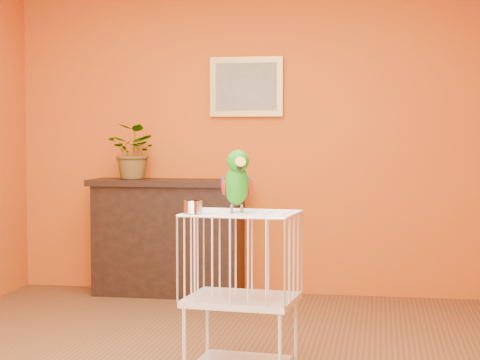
# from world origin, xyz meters

# --- Properties ---
(room_shell) EXTENTS (4.50, 4.50, 4.50)m
(room_shell) POSITION_xyz_m (0.00, 0.00, 1.58)
(room_shell) COLOR #C35912
(room_shell) RESTS_ON ground
(console_cabinet) EXTENTS (1.31, 0.47, 0.97)m
(console_cabinet) POSITION_xyz_m (-0.63, 2.02, 0.49)
(console_cabinet) COLOR black
(console_cabinet) RESTS_ON ground
(potted_plant) EXTENTS (0.54, 0.57, 0.36)m
(potted_plant) POSITION_xyz_m (-0.92, 2.04, 1.15)
(potted_plant) COLOR #26722D
(potted_plant) RESTS_ON console_cabinet
(framed_picture) EXTENTS (0.62, 0.04, 0.50)m
(framed_picture) POSITION_xyz_m (0.00, 2.22, 1.75)
(framed_picture) COLOR gold
(framed_picture) RESTS_ON room_shell
(birdcage) EXTENTS (0.63, 0.51, 0.91)m
(birdcage) POSITION_xyz_m (0.37, -0.14, 0.47)
(birdcage) COLOR silver
(birdcage) RESTS_ON ground
(feed_cup) EXTENTS (0.10, 0.10, 0.07)m
(feed_cup) POSITION_xyz_m (0.13, -0.29, 0.95)
(feed_cup) COLOR silver
(feed_cup) RESTS_ON birdcage
(parrot) EXTENTS (0.19, 0.31, 0.35)m
(parrot) POSITION_xyz_m (0.35, -0.17, 1.09)
(parrot) COLOR #59544C
(parrot) RESTS_ON birdcage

